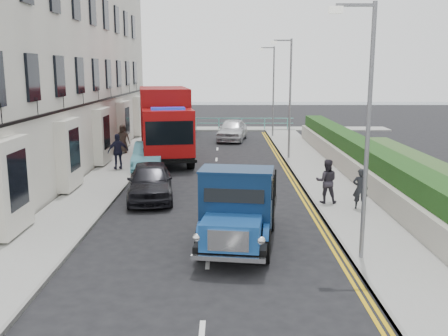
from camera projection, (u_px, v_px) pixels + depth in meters
ground at (210, 237)px, 15.98m from camera, size 120.00×120.00×0.00m
pavement_west at (111, 176)px, 24.80m from camera, size 2.40×38.00×0.12m
pavement_east at (321, 176)px, 24.79m from camera, size 2.60×38.00×0.12m
promenade at (219, 129)px, 44.41m from camera, size 30.00×2.50×0.12m
sea_plane at (221, 105)px, 74.82m from camera, size 120.00×120.00×0.00m
terrace_west at (43, 34)px, 27.33m from camera, size 6.31×30.20×14.25m
garden_east at (361, 160)px, 24.63m from camera, size 1.45×28.00×1.75m
seafront_railing at (219, 124)px, 43.52m from camera, size 13.00×0.08×1.11m
lamp_near at (364, 119)px, 13.24m from camera, size 1.23×0.18×7.00m
lamp_mid at (288, 92)px, 28.93m from camera, size 1.23×0.18×7.00m
lamp_far at (272, 86)px, 38.74m from camera, size 1.23×0.18×7.00m
bedford_lorry at (237, 213)px, 14.65m from camera, size 2.70×5.41×2.47m
red_lorry at (165, 122)px, 29.42m from camera, size 4.04×8.36×4.20m
parked_car_front at (150, 181)px, 20.57m from camera, size 2.35×4.66×1.52m
parked_car_mid at (149, 156)px, 26.87m from camera, size 1.77×4.41×1.42m
parked_car_rear at (164, 139)px, 33.37m from camera, size 2.45×4.90×1.37m
seafront_car_left at (180, 126)px, 41.01m from camera, size 2.31×4.99×1.39m
seafront_car_right at (232, 130)px, 37.46m from camera, size 2.65×4.98×1.61m
pedestrian_east_near at (360, 189)px, 18.68m from camera, size 0.64×0.51×1.55m
pedestrian_east_far at (327, 181)px, 19.52m from camera, size 0.93×0.77×1.74m
pedestrian_west_near at (118, 152)px, 26.11m from camera, size 1.18×0.90×1.87m
pedestrian_west_far at (123, 139)px, 31.23m from camera, size 0.99×0.80×1.77m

